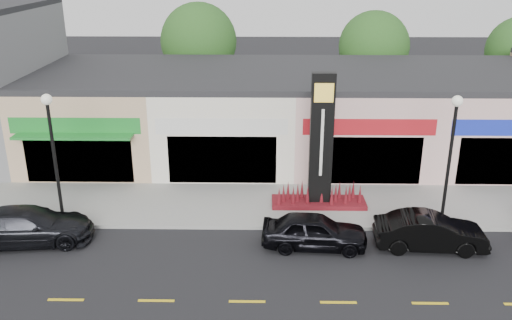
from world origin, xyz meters
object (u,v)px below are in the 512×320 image
(lamp_east_near, at_px, (451,148))
(car_black_sedan, at_px, (314,231))
(car_black_conv, at_px, (430,232))
(lamp_west_near, at_px, (53,146))
(pylon_sign, at_px, (320,160))
(car_dark_sedan, at_px, (28,226))

(lamp_east_near, height_order, car_black_sedan, lamp_east_near)
(car_black_sedan, xyz_separation_m, car_black_conv, (4.45, -0.01, 0.01))
(lamp_west_near, relative_size, car_black_conv, 1.29)
(pylon_sign, bearing_deg, lamp_west_near, -171.23)
(lamp_east_near, height_order, car_black_conv, lamp_east_near)
(lamp_west_near, bearing_deg, lamp_east_near, 0.00)
(car_dark_sedan, distance_m, car_black_sedan, 11.25)
(car_black_sedan, relative_size, car_black_conv, 0.96)
(pylon_sign, distance_m, car_black_sedan, 3.92)
(car_dark_sedan, bearing_deg, car_black_conv, -98.48)
(lamp_east_near, relative_size, pylon_sign, 0.91)
(lamp_east_near, height_order, pylon_sign, pylon_sign)
(lamp_west_near, relative_size, pylon_sign, 0.91)
(lamp_east_near, distance_m, car_black_sedan, 6.44)
(lamp_east_near, distance_m, car_black_conv, 3.51)
(car_black_sedan, bearing_deg, lamp_west_near, 83.36)
(car_black_conv, bearing_deg, car_black_sedan, 92.94)
(lamp_east_near, distance_m, car_dark_sedan, 17.05)
(lamp_west_near, distance_m, car_black_sedan, 11.02)
(lamp_west_near, distance_m, car_dark_sedan, 3.31)
(lamp_west_near, height_order, car_black_sedan, lamp_west_near)
(lamp_west_near, xyz_separation_m, car_black_conv, (14.95, -1.87, -2.78))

